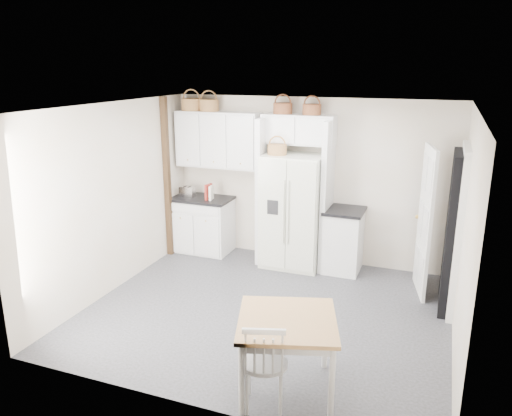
% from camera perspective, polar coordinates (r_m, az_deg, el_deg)
% --- Properties ---
extents(floor, '(4.50, 4.50, 0.00)m').
position_cam_1_polar(floor, '(6.60, 1.23, -11.69)').
color(floor, '#2B2B2B').
rests_on(floor, ground).
extents(ceiling, '(4.50, 4.50, 0.00)m').
position_cam_1_polar(ceiling, '(5.86, 1.38, 11.44)').
color(ceiling, white).
rests_on(ceiling, wall_back).
extents(wall_back, '(4.50, 0.00, 4.50)m').
position_cam_1_polar(wall_back, '(7.95, 6.13, 3.10)').
color(wall_back, beige).
rests_on(wall_back, floor).
extents(wall_left, '(0.00, 4.00, 4.00)m').
position_cam_1_polar(wall_left, '(7.14, -15.97, 1.07)').
color(wall_left, beige).
rests_on(wall_left, floor).
extents(wall_right, '(0.00, 4.00, 4.00)m').
position_cam_1_polar(wall_right, '(5.79, 22.80, -3.06)').
color(wall_right, beige).
rests_on(wall_right, floor).
extents(refrigerator, '(0.91, 0.73, 1.77)m').
position_cam_1_polar(refrigerator, '(7.77, 4.31, -0.33)').
color(refrigerator, silver).
rests_on(refrigerator, floor).
extents(base_cab_left, '(0.97, 0.61, 0.90)m').
position_cam_1_polar(base_cab_left, '(8.52, -6.14, -1.96)').
color(base_cab_left, silver).
rests_on(base_cab_left, floor).
extents(base_cab_right, '(0.53, 0.64, 0.94)m').
position_cam_1_polar(base_cab_right, '(7.77, 9.96, -3.76)').
color(base_cab_right, silver).
rests_on(base_cab_right, floor).
extents(dining_table, '(1.15, 1.15, 0.77)m').
position_cam_1_polar(dining_table, '(5.02, 3.52, -16.37)').
color(dining_table, brown).
rests_on(dining_table, floor).
extents(windsor_chair, '(0.53, 0.50, 0.88)m').
position_cam_1_polar(windsor_chair, '(4.78, 0.98, -17.34)').
color(windsor_chair, silver).
rests_on(windsor_chair, floor).
extents(counter_left, '(1.01, 0.65, 0.04)m').
position_cam_1_polar(counter_left, '(8.39, -6.23, 1.09)').
color(counter_left, black).
rests_on(counter_left, base_cab_left).
extents(counter_right, '(0.58, 0.68, 0.04)m').
position_cam_1_polar(counter_right, '(7.62, 10.14, -0.29)').
color(counter_right, black).
rests_on(counter_right, base_cab_right).
extents(toaster, '(0.25, 0.14, 0.17)m').
position_cam_1_polar(toaster, '(8.44, -7.85, 1.87)').
color(toaster, silver).
rests_on(toaster, counter_left).
extents(cookbook_red, '(0.07, 0.18, 0.26)m').
position_cam_1_polar(cookbook_red, '(8.20, -5.44, 1.86)').
color(cookbook_red, maroon).
rests_on(cookbook_red, counter_left).
extents(cookbook_cream, '(0.06, 0.16, 0.24)m').
position_cam_1_polar(cookbook_cream, '(8.19, -5.15, 1.75)').
color(cookbook_cream, white).
rests_on(cookbook_cream, counter_left).
extents(basket_upper_a, '(0.34, 0.34, 0.19)m').
position_cam_1_polar(basket_upper_a, '(8.33, -7.37, 11.64)').
color(basket_upper_a, brown).
rests_on(basket_upper_a, upper_cabinet).
extents(basket_upper_b, '(0.32, 0.32, 0.19)m').
position_cam_1_polar(basket_upper_b, '(8.19, -5.39, 11.61)').
color(basket_upper_b, brown).
rests_on(basket_upper_b, upper_cabinet).
extents(basket_bridge_a, '(0.29, 0.29, 0.16)m').
position_cam_1_polar(basket_bridge_a, '(7.73, 3.07, 11.30)').
color(basket_bridge_a, brown).
rests_on(basket_bridge_a, bridge_cabinet).
extents(basket_bridge_b, '(0.28, 0.28, 0.16)m').
position_cam_1_polar(basket_bridge_b, '(7.60, 6.39, 11.13)').
color(basket_bridge_b, brown).
rests_on(basket_bridge_b, bridge_cabinet).
extents(basket_fridge_a, '(0.29, 0.29, 0.15)m').
position_cam_1_polar(basket_fridge_a, '(7.54, 2.43, 6.68)').
color(basket_fridge_a, brown).
rests_on(basket_fridge_a, refrigerator).
extents(upper_cabinet, '(1.40, 0.34, 0.90)m').
position_cam_1_polar(upper_cabinet, '(8.19, -4.34, 7.80)').
color(upper_cabinet, silver).
rests_on(upper_cabinet, wall_back).
extents(bridge_cabinet, '(1.12, 0.34, 0.45)m').
position_cam_1_polar(bridge_cabinet, '(7.69, 4.89, 8.94)').
color(bridge_cabinet, silver).
rests_on(bridge_cabinet, wall_back).
extents(fridge_panel_left, '(0.08, 0.60, 2.30)m').
position_cam_1_polar(fridge_panel_left, '(7.90, 0.91, 1.99)').
color(fridge_panel_left, silver).
rests_on(fridge_panel_left, floor).
extents(fridge_panel_right, '(0.08, 0.60, 2.30)m').
position_cam_1_polar(fridge_panel_right, '(7.62, 8.13, 1.30)').
color(fridge_panel_right, silver).
rests_on(fridge_panel_right, floor).
extents(trim_post, '(0.09, 0.09, 2.60)m').
position_cam_1_polar(trim_post, '(8.20, -10.12, 3.34)').
color(trim_post, '#452C18').
rests_on(trim_post, floor).
extents(doorway_void, '(0.18, 0.85, 2.05)m').
position_cam_1_polar(doorway_void, '(6.82, 21.63, -2.56)').
color(doorway_void, black).
rests_on(doorway_void, floor).
extents(door_slab, '(0.21, 0.79, 2.05)m').
position_cam_1_polar(door_slab, '(7.14, 18.75, -1.47)').
color(door_slab, white).
rests_on(door_slab, floor).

